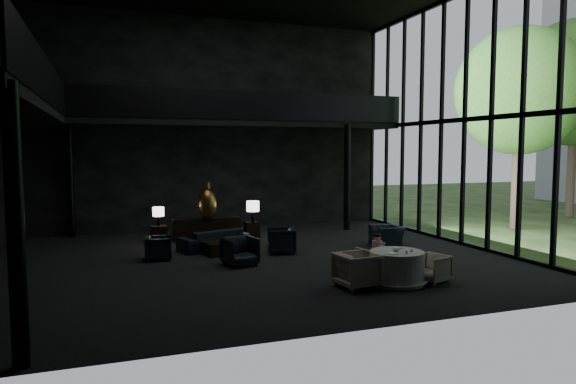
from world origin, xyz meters
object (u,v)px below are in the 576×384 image
object	(u,v)px
side_table_right	(252,229)
lounge_armchair_south	(240,249)
lounge_armchair_east	(281,238)
side_table_left	(159,234)
bronze_urn	(207,203)
console	(206,228)
coffee_table	(218,248)
sofa	(214,235)
window_armchair	(387,234)
dining_chair_north	(376,260)
dining_chair_west	(357,266)
table_lamp_left	(158,212)
child	(377,244)
dining_table	(397,269)
dining_chair_east	(431,268)
table_lamp_right	(253,207)
lounge_armchair_west	(159,248)

from	to	relation	value
side_table_right	lounge_armchair_south	size ratio (longest dim) A/B	0.60
side_table_right	lounge_armchair_east	distance (m)	3.05
side_table_left	side_table_right	distance (m)	3.20
bronze_urn	lounge_armchair_east	distance (m)	3.41
console	coffee_table	distance (m)	2.64
sofa	side_table_right	bearing A→B (deg)	-152.86
coffee_table	window_armchair	bearing A→B (deg)	-4.63
coffee_table	bronze_urn	bearing A→B (deg)	86.71
window_armchair	dining_chair_north	bearing A→B (deg)	-31.67
dining_chair_west	table_lamp_left	bearing A→B (deg)	20.10
coffee_table	child	distance (m)	4.85
sofa	window_armchair	size ratio (longest dim) A/B	2.50
table_lamp_left	lounge_armchair_south	distance (m)	4.41
side_table_left	side_table_right	world-z (taller)	side_table_left
bronze_urn	side_table_right	xyz separation A→B (m)	(1.60, 0.18, -0.99)
table_lamp_left	window_armchair	size ratio (longest dim) A/B	0.71
side_table_left	bronze_urn	bearing A→B (deg)	-2.17
dining_table	dining_chair_north	xyz separation A→B (m)	(-0.06, 0.87, 0.05)
side_table_right	coffee_table	distance (m)	3.13
side_table_right	coffee_table	bearing A→B (deg)	-123.77
side_table_right	lounge_armchair_south	bearing A→B (deg)	-109.41
dining_chair_north	dining_chair_east	xyz separation A→B (m)	(0.89, -1.02, -0.05)
dining_table	dining_chair_east	xyz separation A→B (m)	(0.83, -0.15, -0.00)
table_lamp_right	dining_table	size ratio (longest dim) A/B	0.53
table_lamp_left	lounge_armchair_east	distance (m)	4.38
lounge_armchair_south	child	size ratio (longest dim) A/B	1.60
sofa	dining_chair_north	bearing A→B (deg)	105.10
window_armchair	dining_chair_west	xyz separation A→B (m)	(-3.18, -4.14, 0.09)
dining_chair_north	dining_table	bearing A→B (deg)	83.71
bronze_urn	table_lamp_left	bearing A→B (deg)	-179.95
window_armchair	side_table_left	bearing A→B (deg)	-110.65
window_armchair	dining_chair_east	bearing A→B (deg)	-14.80
table_lamp_left	child	size ratio (longest dim) A/B	1.12
table_lamp_right	sofa	world-z (taller)	table_lamp_right
side_table_right	sofa	size ratio (longest dim) A/B	0.24
lounge_armchair_south	coffee_table	distance (m)	1.64
sofa	dining_table	xyz separation A→B (m)	(3.16, -5.39, -0.10)
dining_table	dining_chair_west	xyz separation A→B (m)	(-1.01, 0.01, 0.15)
side_table_left	lounge_armchair_east	size ratio (longest dim) A/B	0.65
side_table_left	dining_table	distance (m)	8.46
dining_chair_north	lounge_armchair_east	bearing A→B (deg)	-78.26
bronze_urn	dining_chair_north	size ratio (longest dim) A/B	1.63
console	lounge_armchair_south	size ratio (longest dim) A/B	2.60
lounge_armchair_south	child	distance (m)	3.59
lounge_armchair_east	dining_chair_north	xyz separation A→B (m)	(1.32, -3.28, -0.06)
side_table_right	lounge_armchair_east	size ratio (longest dim) A/B	0.61
dining_table	coffee_table	bearing A→B (deg)	124.78
window_armchair	dining_chair_west	size ratio (longest dim) A/B	0.92
lounge_armchair_west	dining_chair_west	distance (m)	5.87
table_lamp_right	lounge_armchair_south	bearing A→B (deg)	-110.08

